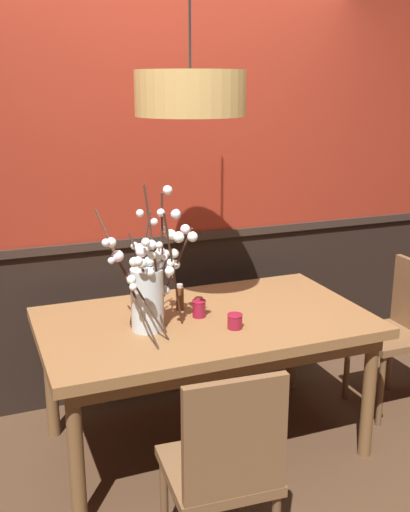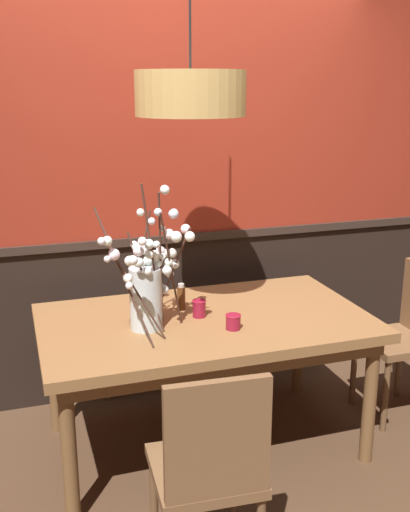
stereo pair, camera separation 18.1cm
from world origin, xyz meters
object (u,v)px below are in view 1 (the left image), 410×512
(chair_near_side_left, at_px, (224,465))
(pendant_lamp, at_px, (190,93))
(vase_with_blossoms, at_px, (150,288))
(condiment_bottle, at_px, (180,298))
(chair_far_side_right, at_px, (186,303))
(chair_head_east_end, at_px, (399,327))
(chair_far_side_left, at_px, (116,308))
(candle_holder_nearer_center, at_px, (199,308))
(candle_holder_nearer_edge, at_px, (235,321))
(dining_table, at_px, (205,333))

(chair_near_side_left, height_order, pendant_lamp, pendant_lamp)
(vase_with_blossoms, distance_m, condiment_bottle, 0.35)
(chair_far_side_right, xyz_separation_m, vase_with_blossoms, (-0.52, -0.94, 0.48))
(chair_near_side_left, relative_size, pendant_lamp, 0.93)
(chair_head_east_end, relative_size, chair_far_side_left, 0.98)
(candle_holder_nearer_center, relative_size, candle_holder_nearer_edge, 1.16)
(candle_holder_nearer_edge, bearing_deg, pendant_lamp, 123.01)
(chair_far_side_right, bearing_deg, condiment_bottle, -112.04)
(dining_table, distance_m, chair_far_side_left, 0.96)
(chair_far_side_right, distance_m, vase_with_blossoms, 1.18)
(chair_near_side_left, xyz_separation_m, condiment_bottle, (0.19, 1.07, 0.31))
(dining_table, relative_size, chair_head_east_end, 1.87)
(chair_near_side_left, distance_m, condiment_bottle, 1.13)
(chair_far_side_left, xyz_separation_m, pendant_lamp, (0.21, -0.88, 1.38))
(candle_holder_nearer_edge, distance_m, condiment_bottle, 0.39)
(chair_near_side_left, relative_size, candle_holder_nearer_center, 10.17)
(condiment_bottle, bearing_deg, chair_near_side_left, -100.32)
(vase_with_blossoms, relative_size, candle_holder_nearer_edge, 9.35)
(chair_far_side_right, relative_size, condiment_bottle, 6.18)
(chair_near_side_left, xyz_separation_m, vase_with_blossoms, (-0.04, 0.85, 0.46))
(chair_far_side_right, bearing_deg, pendant_lamp, -107.72)
(chair_head_east_end, xyz_separation_m, condiment_bottle, (-1.34, 0.19, 0.30))
(dining_table, distance_m, candle_holder_nearer_edge, 0.24)
(chair_head_east_end, height_order, chair_far_side_left, chair_far_side_left)
(condiment_bottle, bearing_deg, chair_far_side_left, 103.79)
(chair_head_east_end, distance_m, chair_near_side_left, 1.77)
(vase_with_blossoms, relative_size, candle_holder_nearer_center, 8.08)
(chair_far_side_right, distance_m, pendant_lamp, 1.66)
(vase_with_blossoms, height_order, candle_holder_nearer_edge, vase_with_blossoms)
(vase_with_blossoms, relative_size, pendant_lamp, 0.74)
(condiment_bottle, xyz_separation_m, pendant_lamp, (0.02, -0.13, 1.08))
(chair_head_east_end, bearing_deg, chair_far_side_right, 138.91)
(dining_table, height_order, pendant_lamp, pendant_lamp)
(chair_far_side_left, bearing_deg, condiment_bottle, -76.21)
(chair_head_east_end, bearing_deg, candle_holder_nearer_edge, -171.85)
(chair_head_east_end, height_order, condiment_bottle, chair_head_east_end)
(chair_near_side_left, distance_m, chair_far_side_right, 1.86)
(pendant_lamp, bearing_deg, chair_far_side_left, 103.22)
(chair_far_side_left, bearing_deg, vase_with_blossoms, -92.72)
(dining_table, relative_size, candle_holder_nearer_center, 18.64)
(chair_far_side_left, bearing_deg, pendant_lamp, -76.78)
(chair_head_east_end, distance_m, vase_with_blossoms, 1.64)
(chair_head_east_end, xyz_separation_m, chair_far_side_right, (-1.05, 0.91, -0.02))
(chair_far_side_right, xyz_separation_m, candle_holder_nearer_edge, (-0.12, -1.08, 0.29))
(chair_near_side_left, relative_size, condiment_bottle, 6.45)
(candle_holder_nearer_center, bearing_deg, candle_holder_nearer_edge, -62.51)
(candle_holder_nearer_edge, xyz_separation_m, pendant_lamp, (-0.15, 0.23, 1.11))
(chair_far_side_right, height_order, pendant_lamp, pendant_lamp)
(vase_with_blossoms, xyz_separation_m, pendant_lamp, (0.25, 0.09, 0.92))
(chair_near_side_left, xyz_separation_m, pendant_lamp, (0.22, 0.95, 1.38))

